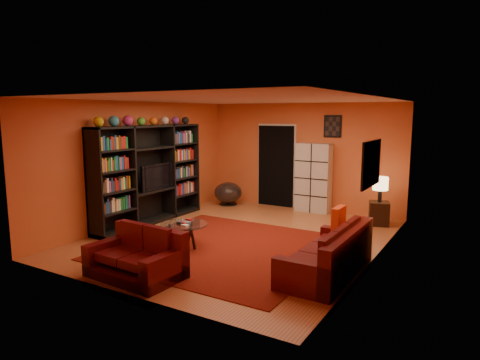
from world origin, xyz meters
The scene contains 20 objects.
floor centered at (0.00, 0.00, 0.00)m, with size 6.00×6.00×0.00m, color #9A562F.
ceiling centered at (0.00, 0.00, 2.60)m, with size 6.00×6.00×0.00m, color white.
wall_back centered at (0.00, 3.00, 1.30)m, with size 6.00×6.00×0.00m, color #CC592C.
wall_front centered at (0.00, -3.00, 1.30)m, with size 6.00×6.00×0.00m, color #CC592C.
wall_left centered at (-2.50, 0.00, 1.30)m, with size 6.00×6.00×0.00m, color #CC592C.
wall_right centered at (2.50, 0.00, 1.30)m, with size 6.00×6.00×0.00m, color #CC592C.
rug centered at (0.10, -0.70, 0.01)m, with size 3.60×3.60×0.01m, color #531009.
doorway centered at (-0.70, 2.96, 1.02)m, with size 0.95×0.10×2.04m, color black.
wall_art_right centered at (2.48, -0.30, 1.60)m, with size 0.03×1.00×0.70m, color black.
wall_art_back centered at (0.75, 2.98, 2.05)m, with size 0.42×0.03×0.52m, color black.
entertainment_unit centered at (-2.27, 0.00, 1.05)m, with size 0.45×3.00×2.10m, color black.
tv centered at (-2.23, 0.09, 1.00)m, with size 0.13×0.97×0.56m, color black.
sofa centered at (2.13, -0.94, 0.29)m, with size 0.83×2.01×0.85m.
loveseat centered at (-0.26, -2.42, 0.29)m, with size 1.40×0.89×0.85m.
throw_pillow centered at (1.95, -0.11, 0.63)m, with size 0.12×0.42×0.42m, color #F4471B.
coffee_table centered at (-0.55, -1.01, 0.38)m, with size 0.83×0.83×0.42m.
storage_cabinet centered at (0.38, 2.80, 0.82)m, with size 0.82×0.37×1.65m, color beige.
bowl_chair centered at (-1.79, 2.39, 0.31)m, with size 0.72×0.72×0.59m.
side_table centered at (2.05, 2.31, 0.25)m, with size 0.40×0.40×0.50m, color black.
table_lamp centered at (2.05, 2.31, 0.88)m, with size 0.32×0.32×0.53m.
Camera 1 is at (4.06, -6.79, 2.35)m, focal length 32.00 mm.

